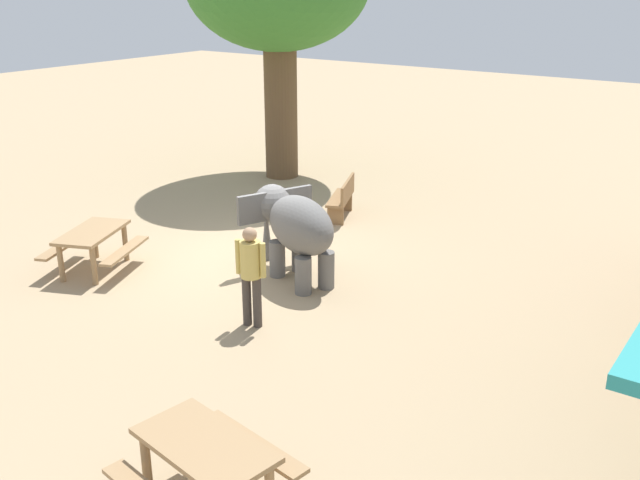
% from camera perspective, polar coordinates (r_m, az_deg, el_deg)
% --- Properties ---
extents(ground_plane, '(60.00, 60.00, 0.00)m').
position_cam_1_polar(ground_plane, '(13.94, -5.39, -1.50)').
color(ground_plane, tan).
extents(elephant, '(1.80, 2.24, 1.57)m').
position_cam_1_polar(elephant, '(12.70, -2.06, 1.20)').
color(elephant, slate).
rests_on(elephant, ground_plane).
extents(person_handler, '(0.32, 0.50, 1.62)m').
position_cam_1_polar(person_handler, '(10.97, -5.51, -2.33)').
color(person_handler, '#3F3833').
rests_on(person_handler, ground_plane).
extents(wooden_bench, '(1.45, 0.91, 0.88)m').
position_cam_1_polar(wooden_bench, '(16.15, 1.83, 3.41)').
color(wooden_bench, olive).
rests_on(wooden_bench, ground_plane).
extents(picnic_table_near, '(1.70, 1.72, 0.78)m').
position_cam_1_polar(picnic_table_near, '(7.61, -9.09, -16.77)').
color(picnic_table_near, '#9E7A51').
rests_on(picnic_table_near, ground_plane).
extents(picnic_table_far, '(1.95, 1.94, 0.78)m').
position_cam_1_polar(picnic_table_far, '(13.78, -17.59, -0.05)').
color(picnic_table_far, '#9E7A51').
rests_on(picnic_table_far, ground_plane).
extents(feed_bucket, '(0.36, 0.36, 0.32)m').
position_cam_1_polar(feed_bucket, '(15.31, -1.70, 1.23)').
color(feed_bucket, gray).
rests_on(feed_bucket, ground_plane).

